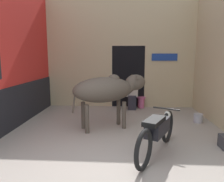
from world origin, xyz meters
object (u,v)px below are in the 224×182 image
(plastic_stool, at_px, (141,102))
(cow, at_px, (108,90))
(shopkeeper_seated, at_px, (132,92))
(motorcycle_near, at_px, (157,131))
(bucket, at_px, (198,118))

(plastic_stool, bearing_deg, cow, -113.88)
(cow, bearing_deg, shopkeeper_seated, 72.01)
(motorcycle_near, height_order, bucket, motorcycle_near)
(motorcycle_near, height_order, shopkeeper_seated, shopkeeper_seated)
(plastic_stool, relative_size, bucket, 1.58)
(bucket, bearing_deg, motorcycle_near, -124.70)
(cow, relative_size, plastic_stool, 5.07)
(motorcycle_near, bearing_deg, cow, 125.69)
(plastic_stool, bearing_deg, shopkeeper_seated, -148.87)
(cow, bearing_deg, bucket, 13.97)
(cow, distance_m, plastic_stool, 2.74)
(bucket, bearing_deg, shopkeeper_seated, 141.11)
(cow, xyz_separation_m, shopkeeper_seated, (0.71, 2.18, -0.42))
(shopkeeper_seated, xyz_separation_m, plastic_stool, (0.35, 0.21, -0.41))
(cow, height_order, plastic_stool, cow)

